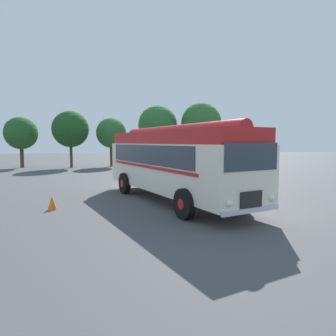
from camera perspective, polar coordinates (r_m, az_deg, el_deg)
The scene contains 10 objects.
ground_plane at distance 14.20m, azimuth 4.00°, elevation -6.12°, with size 120.00×120.00×0.00m, color #474749.
vintage_bus at distance 13.78m, azimuth 0.98°, elevation 1.51°, with size 5.75×10.32×3.49m.
car_near_left at distance 27.29m, azimuth -2.69°, elevation 1.04°, with size 1.99×4.22×1.66m.
car_mid_left at distance 27.24m, azimuth 3.48°, elevation 1.03°, with size 2.34×4.38×1.66m.
tree_far_left at distance 35.45m, azimuth -26.40°, elevation 6.08°, with size 3.41×3.41×5.36m.
tree_left_of_centre at distance 33.29m, azimuth -18.18°, elevation 7.18°, with size 3.80×3.80×5.97m.
tree_centre at distance 34.06m, azimuth -10.68°, elevation 6.50°, with size 3.33×3.33×5.39m.
tree_right_of_centre at distance 34.67m, azimuth -1.91°, elevation 8.24°, with size 4.47×4.47×6.89m.
tree_far_right at distance 34.37m, azimuth 6.39°, elevation 8.42°, with size 4.55×4.55×7.13m.
traffic_cone at distance 13.01m, azimuth -21.20°, elevation -6.24°, with size 0.36×0.36×0.55m, color orange.
Camera 1 is at (-3.10, -13.58, 2.74)m, focal length 32.00 mm.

